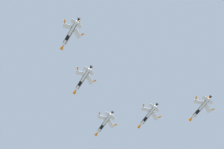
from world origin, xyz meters
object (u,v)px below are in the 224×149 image
at_px(fighter_jet_lead, 104,124).
at_px(fighter_jet_right_outer, 200,108).
at_px(fighter_jet_right_wing, 148,116).
at_px(fighter_jet_left_wing, 83,80).
at_px(fighter_jet_left_outer, 70,34).

relative_size(fighter_jet_lead, fighter_jet_right_outer, 1.00).
bearing_deg(fighter_jet_lead, fighter_jet_right_wing, -42.06).
height_order(fighter_jet_lead, fighter_jet_left_wing, fighter_jet_lead).
xyz_separation_m(fighter_jet_right_wing, fighter_jet_right_outer, (24.89, 1.31, -0.09)).
xyz_separation_m(fighter_jet_left_wing, fighter_jet_right_outer, (50.07, 27.37, 1.04)).
height_order(fighter_jet_lead, fighter_jet_right_wing, fighter_jet_right_wing).
bearing_deg(fighter_jet_left_outer, fighter_jet_right_outer, -0.23).
height_order(fighter_jet_left_wing, fighter_jet_right_outer, fighter_jet_right_outer).
relative_size(fighter_jet_lead, fighter_jet_right_wing, 1.00).
bearing_deg(fighter_jet_left_wing, fighter_jet_left_outer, -134.02).
bearing_deg(fighter_jet_left_wing, fighter_jet_right_wing, 1.38).
relative_size(fighter_jet_lead, fighter_jet_left_outer, 1.00).
distance_m(fighter_jet_lead, fighter_jet_right_wing, 21.34).
height_order(fighter_jet_lead, fighter_jet_left_outer, fighter_jet_left_outer).
relative_size(fighter_jet_right_wing, fighter_jet_right_outer, 1.00).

